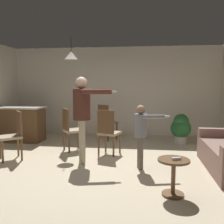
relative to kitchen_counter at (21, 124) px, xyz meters
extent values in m
plane|color=beige|center=(2.45, -1.91, -0.48)|extent=(7.68, 7.68, 0.00)
cube|color=silver|center=(2.45, 1.29, 0.87)|extent=(6.40, 0.10, 2.70)
cube|color=#8C6B60|center=(4.94, -0.97, -0.16)|extent=(0.85, 0.20, 0.63)
cylinder|color=brown|center=(4.62, -0.98, -0.45)|extent=(0.05, 0.05, 0.06)
cube|color=brown|center=(0.00, 0.00, -0.02)|extent=(1.20, 0.60, 0.91)
cube|color=beige|center=(0.00, 0.00, 0.45)|extent=(1.26, 0.66, 0.04)
cylinder|color=brown|center=(3.76, -2.94, 0.03)|extent=(0.44, 0.44, 0.03)
cylinder|color=brown|center=(3.76, -2.94, -0.23)|extent=(0.06, 0.06, 0.49)
cylinder|color=brown|center=(3.76, -2.94, -0.46)|extent=(0.31, 0.31, 0.03)
cylinder|color=tan|center=(2.12, -1.54, -0.05)|extent=(0.13, 0.13, 0.86)
cylinder|color=tan|center=(2.16, -1.71, -0.05)|extent=(0.13, 0.13, 0.86)
cylinder|color=#4C261E|center=(2.14, -1.63, 0.68)|extent=(0.34, 0.34, 0.61)
sphere|color=#D8AD8C|center=(2.14, -1.63, 1.10)|extent=(0.23, 0.23, 0.23)
cylinder|color=#4C261E|center=(2.09, -1.43, 0.65)|extent=(0.10, 0.10, 0.57)
cylinder|color=#4C261E|center=(2.46, -1.76, 0.94)|extent=(0.58, 0.22, 0.10)
cube|color=white|center=(2.77, -1.69, 0.94)|extent=(0.13, 0.06, 0.04)
cylinder|color=#60564C|center=(3.28, -1.80, -0.18)|extent=(0.09, 0.09, 0.59)
cylinder|color=#60564C|center=(3.31, -1.93, -0.18)|extent=(0.09, 0.09, 0.59)
cylinder|color=slate|center=(3.29, -1.87, 0.33)|extent=(0.24, 0.24, 0.42)
sphere|color=#9E7556|center=(3.29, -1.87, 0.62)|extent=(0.16, 0.16, 0.16)
cylinder|color=slate|center=(3.26, -1.73, 0.31)|extent=(0.07, 0.07, 0.40)
cylinder|color=slate|center=(3.52, -1.96, 0.50)|extent=(0.40, 0.15, 0.07)
cube|color=white|center=(3.74, -1.91, 0.50)|extent=(0.13, 0.06, 0.04)
cylinder|color=brown|center=(0.88, -1.68, -0.25)|extent=(0.04, 0.04, 0.45)
cylinder|color=brown|center=(0.65, -1.40, -0.25)|extent=(0.04, 0.04, 0.45)
cylinder|color=brown|center=(0.60, -1.90, -0.25)|extent=(0.04, 0.04, 0.45)
cylinder|color=brown|center=(0.37, -1.62, -0.25)|extent=(0.04, 0.04, 0.45)
cube|color=tan|center=(0.62, -1.65, 0.00)|extent=(0.59, 0.59, 0.05)
cube|color=brown|center=(0.77, -1.53, 0.27)|extent=(0.27, 0.32, 0.50)
cylinder|color=brown|center=(1.47, -0.73, -0.25)|extent=(0.04, 0.04, 0.45)
cylinder|color=brown|center=(1.68, -1.02, -0.25)|extent=(0.04, 0.04, 0.45)
cylinder|color=brown|center=(1.76, -0.52, -0.25)|extent=(0.04, 0.04, 0.45)
cylinder|color=brown|center=(1.97, -0.81, -0.25)|extent=(0.04, 0.04, 0.45)
cube|color=tan|center=(1.72, -0.77, 0.00)|extent=(0.59, 0.59, 0.05)
cube|color=brown|center=(1.56, -0.88, 0.27)|extent=(0.26, 0.33, 0.50)
cylinder|color=brown|center=(2.10, 0.46, -0.25)|extent=(0.04, 0.04, 0.45)
cylinder|color=brown|center=(2.40, 0.25, -0.25)|extent=(0.04, 0.04, 0.45)
cylinder|color=brown|center=(2.31, 0.75, -0.25)|extent=(0.04, 0.04, 0.45)
cylinder|color=brown|center=(2.61, 0.54, -0.25)|extent=(0.04, 0.04, 0.45)
cube|color=#7F664C|center=(2.36, 0.50, 0.00)|extent=(0.59, 0.59, 0.05)
cube|color=brown|center=(2.25, 0.35, 0.27)|extent=(0.33, 0.25, 0.50)
cylinder|color=brown|center=(2.37, -1.10, -0.25)|extent=(0.04, 0.04, 0.45)
cylinder|color=brown|center=(2.72, -1.21, -0.25)|extent=(0.04, 0.04, 0.45)
cylinder|color=brown|center=(2.48, -0.76, -0.25)|extent=(0.04, 0.04, 0.45)
cylinder|color=brown|center=(2.82, -0.87, -0.25)|extent=(0.04, 0.04, 0.45)
cube|color=tan|center=(2.60, -0.98, 0.00)|extent=(0.52, 0.52, 0.05)
cube|color=brown|center=(2.54, -1.17, 0.27)|extent=(0.37, 0.15, 0.50)
cylinder|color=#B7B2AD|center=(4.32, 0.16, -0.36)|extent=(0.30, 0.30, 0.24)
sphere|color=#235B2D|center=(4.32, 0.16, -0.06)|extent=(0.52, 0.52, 0.52)
sphere|color=#235B2D|center=(4.32, 0.16, 0.13)|extent=(0.39, 0.39, 0.39)
cube|color=white|center=(3.79, -2.98, 0.06)|extent=(0.13, 0.08, 0.04)
cone|color=silver|center=(1.61, -0.49, 1.77)|extent=(0.32, 0.32, 0.20)
cylinder|color=black|center=(1.61, -0.49, 2.04)|extent=(0.01, 0.01, 0.36)
camera|label=1|loc=(3.32, -6.31, 1.05)|focal=39.30mm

